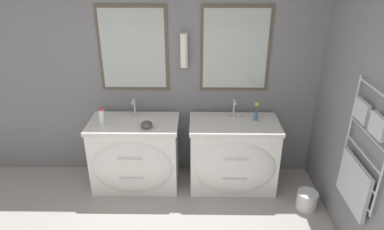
% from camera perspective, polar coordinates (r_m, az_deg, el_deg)
% --- Properties ---
extents(wall_back, '(5.43, 0.17, 2.60)m').
position_cam_1_polar(wall_back, '(4.16, -5.12, 6.70)').
color(wall_back, slate).
rests_on(wall_back, ground_plane).
extents(wall_right, '(0.13, 4.37, 2.60)m').
position_cam_1_polar(wall_right, '(3.34, 27.57, -1.37)').
color(wall_right, slate).
rests_on(wall_right, ground_plane).
extents(vanity_left, '(1.05, 0.65, 0.86)m').
position_cam_1_polar(vanity_left, '(4.21, -9.44, -6.56)').
color(vanity_left, white).
rests_on(vanity_left, ground_plane).
extents(vanity_right, '(1.05, 0.65, 0.86)m').
position_cam_1_polar(vanity_right, '(4.17, 6.86, -6.72)').
color(vanity_right, white).
rests_on(vanity_right, ground_plane).
extents(faucet_left, '(0.17, 0.14, 0.23)m').
position_cam_1_polar(faucet_left, '(4.12, -9.57, 1.17)').
color(faucet_left, silver).
rests_on(faucet_left, vanity_left).
extents(faucet_right, '(0.17, 0.14, 0.23)m').
position_cam_1_polar(faucet_right, '(4.07, 7.01, 1.08)').
color(faucet_right, silver).
rests_on(faucet_right, vanity_right).
extents(toiletry_bottle, '(0.06, 0.06, 0.22)m').
position_cam_1_polar(toiletry_bottle, '(3.99, -14.78, -0.41)').
color(toiletry_bottle, silver).
rests_on(toiletry_bottle, vanity_left).
extents(amenity_bowl, '(0.14, 0.14, 0.08)m').
position_cam_1_polar(amenity_bowl, '(3.86, -7.57, -1.60)').
color(amenity_bowl, '#4C4742').
rests_on(amenity_bowl, vanity_left).
extents(flower_vase, '(0.05, 0.05, 0.23)m').
position_cam_1_polar(flower_vase, '(4.05, 10.63, 0.32)').
color(flower_vase, teal).
rests_on(flower_vase, vanity_right).
extents(waste_bin, '(0.23, 0.23, 0.21)m').
position_cam_1_polar(waste_bin, '(4.19, 18.59, -13.23)').
color(waste_bin, silver).
rests_on(waste_bin, ground_plane).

